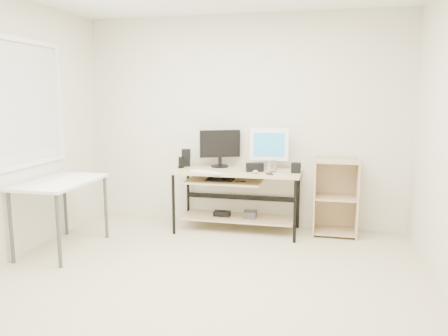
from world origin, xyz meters
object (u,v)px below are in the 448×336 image
black_monitor (220,146)px  shelf_unit (335,196)px  desk (235,187)px  white_imac (269,146)px  side_table (60,188)px  audio_controller (181,162)px

black_monitor → shelf_unit: bearing=-25.1°
desk → white_imac: (0.38, 0.16, 0.50)m
desk → white_imac: bearing=22.4°
black_monitor → side_table: bearing=-163.8°
desk → shelf_unit: shelf_unit is taller
black_monitor → audio_controller: black_monitor is taller
desk → shelf_unit: (1.18, 0.16, -0.09)m
shelf_unit → white_imac: 0.99m
desk → white_imac: 0.65m
desk → audio_controller: 0.74m
side_table → white_imac: bearing=30.9°
desk → audio_controller: (-0.68, 0.01, 0.28)m
desk → side_table: bearing=-147.3°
side_table → shelf_unit: 3.09m
side_table → black_monitor: size_ratio=2.09×
shelf_unit → audio_controller: size_ratio=6.56×
audio_controller → shelf_unit: bearing=-15.4°
desk → side_table: size_ratio=1.50×
desk → side_table: 1.97m
desk → black_monitor: black_monitor is taller
side_table → shelf_unit: shelf_unit is taller
desk → black_monitor: bearing=143.5°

